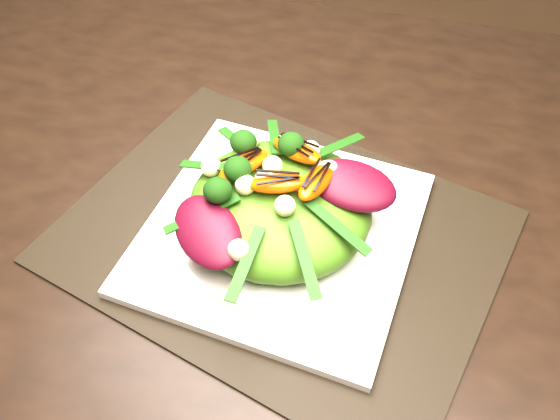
% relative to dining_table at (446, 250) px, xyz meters
% --- Properties ---
extents(dining_table, '(1.60, 0.90, 0.75)m').
position_rel_dining_table_xyz_m(dining_table, '(0.00, 0.00, 0.00)').
color(dining_table, black).
rests_on(dining_table, floor).
extents(placemat, '(0.54, 0.46, 0.00)m').
position_rel_dining_table_xyz_m(placemat, '(-0.18, -0.04, 0.02)').
color(placemat, black).
rests_on(placemat, dining_table).
extents(plate_base, '(0.32, 0.32, 0.01)m').
position_rel_dining_table_xyz_m(plate_base, '(-0.18, -0.04, 0.03)').
color(plate_base, silver).
rests_on(plate_base, placemat).
extents(salad_bowl, '(0.28, 0.28, 0.02)m').
position_rel_dining_table_xyz_m(salad_bowl, '(-0.18, -0.04, 0.04)').
color(salad_bowl, silver).
rests_on(salad_bowl, plate_base).
extents(lettuce_mound, '(0.21, 0.21, 0.07)m').
position_rel_dining_table_xyz_m(lettuce_mound, '(-0.18, -0.04, 0.07)').
color(lettuce_mound, '#467415').
rests_on(lettuce_mound, salad_bowl).
extents(radicchio_leaf, '(0.09, 0.06, 0.02)m').
position_rel_dining_table_xyz_m(radicchio_leaf, '(-0.11, -0.02, 0.10)').
color(radicchio_leaf, '#3C0613').
rests_on(radicchio_leaf, lettuce_mound).
extents(orange_segment, '(0.06, 0.05, 0.02)m').
position_rel_dining_table_xyz_m(orange_segment, '(-0.19, -0.03, 0.11)').
color(orange_segment, '#CA3C03').
rests_on(orange_segment, lettuce_mound).
extents(broccoli_floret, '(0.04, 0.04, 0.04)m').
position_rel_dining_table_xyz_m(broccoli_floret, '(-0.26, -0.01, 0.11)').
color(broccoli_floret, '#0F370A').
rests_on(broccoli_floret, lettuce_mound).
extents(macadamia_nut, '(0.03, 0.03, 0.02)m').
position_rel_dining_table_xyz_m(macadamia_nut, '(-0.16, -0.08, 0.11)').
color(macadamia_nut, '#C6BF8C').
rests_on(macadamia_nut, lettuce_mound).
extents(balsamic_drizzle, '(0.05, 0.02, 0.00)m').
position_rel_dining_table_xyz_m(balsamic_drizzle, '(-0.19, -0.03, 0.12)').
color(balsamic_drizzle, black).
rests_on(balsamic_drizzle, orange_segment).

